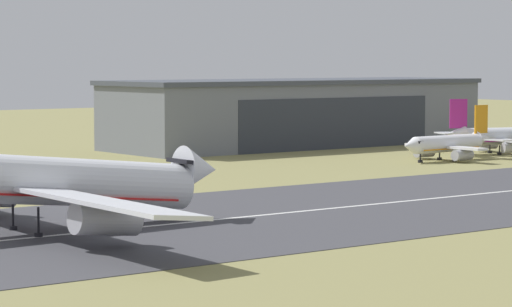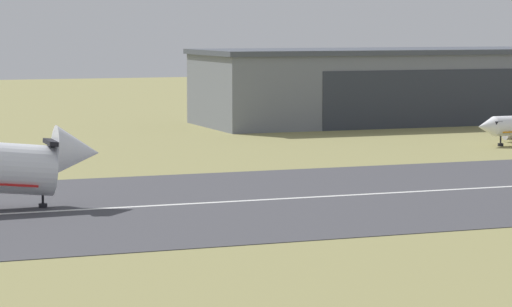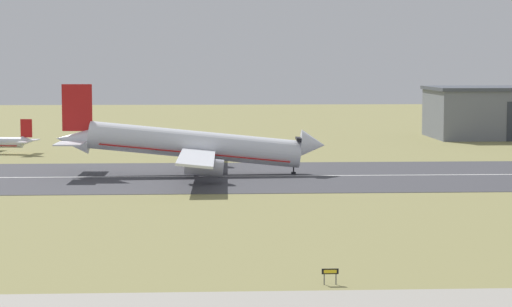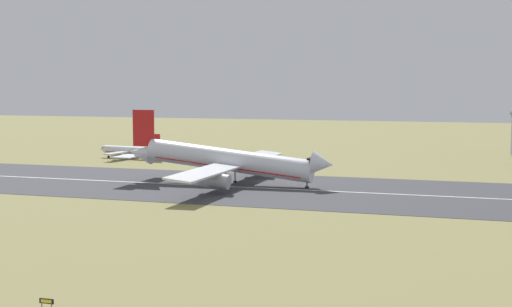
{
  "view_description": "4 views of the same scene",
  "coord_description": "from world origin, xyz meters",
  "views": [
    {
      "loc": [
        -67.18,
        10.43,
        17.25
      ],
      "look_at": [
        -5.78,
        90.9,
        9.47
      ],
      "focal_mm": 85.0,
      "sensor_mm": 36.0,
      "label": 1
    },
    {
      "loc": [
        -16.9,
        2.85,
        17.72
      ],
      "look_at": [
        13.19,
        83.15,
        8.61
      ],
      "focal_mm": 85.0,
      "sensor_mm": 36.0,
      "label": 2
    },
    {
      "loc": [
        -11.51,
        -57.73,
        20.44
      ],
      "look_at": [
        -4.14,
        82.31,
        7.26
      ],
      "focal_mm": 70.0,
      "sensor_mm": 36.0,
      "label": 3
    },
    {
      "loc": [
        39.25,
        -26.28,
        22.0
      ],
      "look_at": [
        2.05,
        91.39,
        9.95
      ],
      "focal_mm": 50.0,
      "sensor_mm": 36.0,
      "label": 4
    }
  ],
  "objects": [
    {
      "name": "runway_strip",
      "position": [
        0.0,
        116.51,
        0.03
      ],
      "size": [
        443.37,
        46.25,
        0.06
      ],
      "primitive_type": "cube",
      "color": "#3D3D42",
      "rests_on": "ground_plane"
    },
    {
      "name": "runway_sign",
      "position": [
        -0.05,
        31.22,
        1.11
      ],
      "size": [
        1.55,
        0.14,
        1.49
      ],
      "color": "#4C4C51",
      "rests_on": "ground_plane"
    },
    {
      "name": "airplane_landing",
      "position": [
        -13.41,
        119.66,
        5.23
      ],
      "size": [
        48.41,
        57.31,
        16.18
      ],
      "color": "silver",
      "rests_on": "ground_plane"
    },
    {
      "name": "ground_plane",
      "position": [
        0.0,
        58.26,
        0.0
      ],
      "size": [
        683.37,
        683.37,
        0.0
      ],
      "primitive_type": "plane",
      "color": "olive"
    },
    {
      "name": "runway_centreline",
      "position": [
        0.0,
        116.51,
        0.07
      ],
      "size": [
        399.03,
        0.7,
        0.01
      ],
      "primitive_type": "cube",
      "color": "silver",
      "rests_on": "runway_strip"
    }
  ]
}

